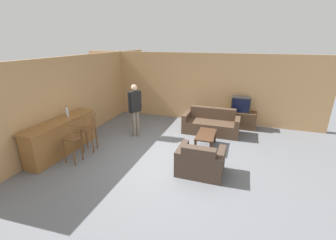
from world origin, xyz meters
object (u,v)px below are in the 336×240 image
at_px(bar_chair_mid, 89,131).
at_px(couch_far, 211,124).
at_px(bottle, 67,112).
at_px(tv_unit, 239,119).
at_px(tv, 241,104).
at_px(armchair_near, 200,162).
at_px(person_by_window, 135,107).
at_px(coffee_table, 206,136).
at_px(bar_chair_near, 72,140).

xyz_separation_m(bar_chair_mid, couch_far, (3.10, 2.49, -0.31)).
bearing_deg(bottle, tv_unit, 35.54).
bearing_deg(couch_far, bar_chair_mid, -141.23).
bearing_deg(tv, armchair_near, -102.30).
bearing_deg(bar_chair_mid, tv, 39.76).
bearing_deg(person_by_window, coffee_table, -3.08).
relative_size(tv_unit, person_by_window, 0.67).
bearing_deg(coffee_table, couch_far, 91.33).
height_order(bar_chair_mid, tv, tv).
bearing_deg(tv, coffee_table, -112.85).
distance_m(bar_chair_mid, tv, 5.20).
bearing_deg(person_by_window, couch_far, 25.31).
xyz_separation_m(bar_chair_near, person_by_window, (0.77, 2.07, 0.39)).
xyz_separation_m(couch_far, coffee_table, (0.03, -1.22, 0.07)).
xyz_separation_m(bar_chair_near, bottle, (-0.67, 0.68, 0.51)).
bearing_deg(person_by_window, bar_chair_mid, -119.15).
bearing_deg(person_by_window, bar_chair_near, -110.50).
xyz_separation_m(armchair_near, bottle, (-3.90, 0.16, 0.82)).
height_order(armchair_near, person_by_window, person_by_window).
relative_size(bar_chair_near, coffee_table, 1.12).
height_order(tv, bottle, bottle).
distance_m(bar_chair_mid, person_by_window, 1.64).
distance_m(tv_unit, person_by_window, 3.82).
relative_size(bar_chair_near, armchair_near, 1.03).
relative_size(bar_chair_mid, couch_far, 0.60).
xyz_separation_m(bar_chair_mid, tv, (3.99, 3.32, 0.26)).
distance_m(coffee_table, person_by_window, 2.44).
height_order(bar_chair_near, coffee_table, bar_chair_near).
relative_size(armchair_near, bottle, 3.48).
xyz_separation_m(coffee_table, tv, (0.87, 2.06, 0.51)).
distance_m(couch_far, tv, 1.35).
distance_m(armchair_near, bottle, 3.99).
distance_m(couch_far, bottle, 4.59).
distance_m(tv_unit, tv, 0.57).
distance_m(bar_chair_near, bottle, 1.08).
bearing_deg(armchair_near, bottle, 177.62).
bearing_deg(bar_chair_near, tv_unit, 45.11).
distance_m(bar_chair_mid, couch_far, 3.98).
bearing_deg(armchair_near, tv_unit, 77.71).
bearing_deg(couch_far, armchair_near, -87.07).
bearing_deg(bar_chair_mid, tv_unit, 39.79).
distance_m(bar_chair_near, tv, 5.66).
distance_m(armchair_near, person_by_window, 2.99).
height_order(couch_far, tv, tv).
bearing_deg(bottle, coffee_table, 18.48).
bearing_deg(coffee_table, tv_unit, 67.18).
height_order(bar_chair_near, bottle, bottle).
xyz_separation_m(bar_chair_near, armchair_near, (3.23, 0.52, -0.31)).
distance_m(armchair_near, tv, 3.62).
bearing_deg(coffee_table, bar_chair_mid, -157.99).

